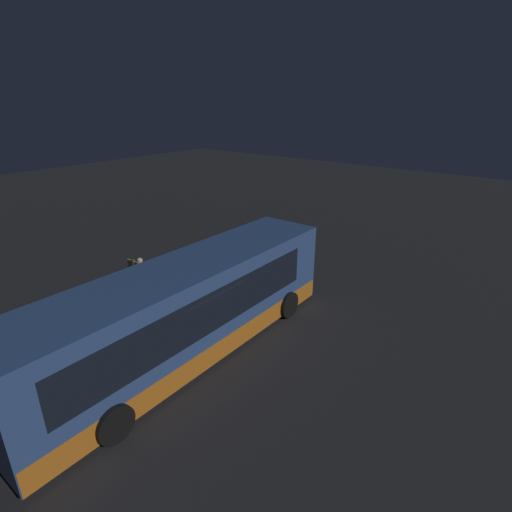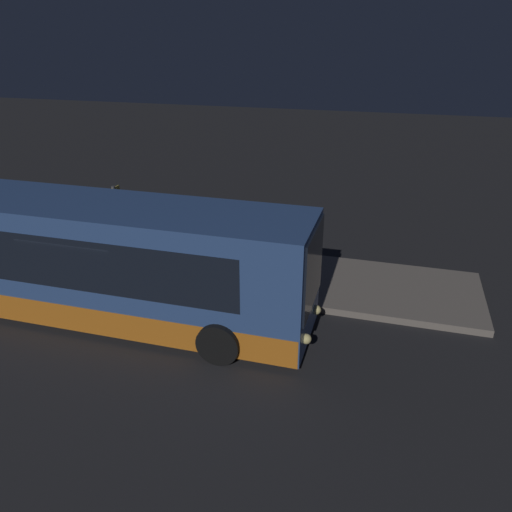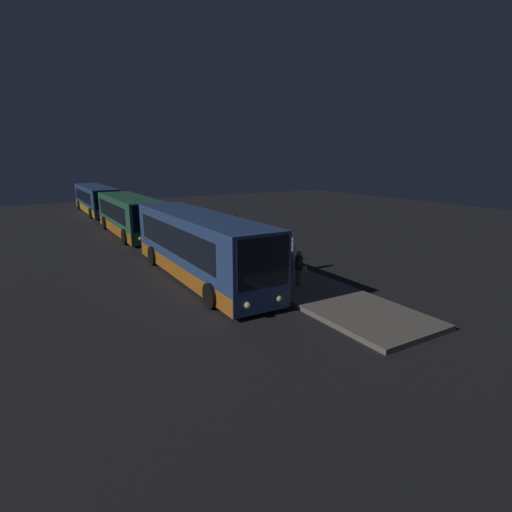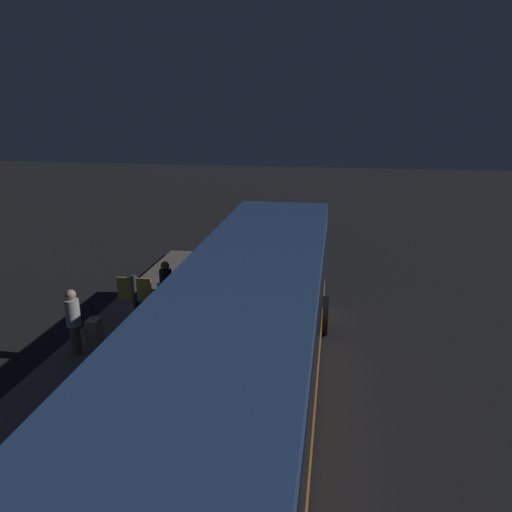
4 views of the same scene
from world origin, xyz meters
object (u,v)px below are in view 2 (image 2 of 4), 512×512
Objects in this scene: suitcase at (218,244)px; passenger_waiting at (206,225)px; passenger_with_bags at (267,250)px; bus_lead at (88,260)px; passenger_boarding at (188,244)px; sign_post at (117,221)px.

passenger_waiting is at bearing 155.15° from suitcase.
passenger_with_bags is 2.33m from suitcase.
bus_lead is 12.69× the size of suitcase.
suitcase is (2.03, 4.17, -1.01)m from bus_lead.
bus_lead reaches higher than passenger_waiting.
passenger_waiting is at bearing -158.61° from passenger_with_bags.
bus_lead reaches higher than passenger_with_bags.
passenger_with_bags reaches higher than passenger_boarding.
passenger_with_bags is 1.71× the size of suitcase.
bus_lead is at bearing 111.05° from passenger_boarding.
passenger_boarding is at bearing -59.28° from passenger_waiting.
bus_lead is 2.09m from sign_post.
suitcase is 3.43m from sign_post.
sign_post is (-1.86, -2.35, 0.79)m from passenger_waiting.
suitcase is (0.48, -0.22, -0.54)m from passenger_waiting.
passenger_waiting reaches higher than passenger_boarding.
passenger_boarding is at bearing -108.67° from suitcase.
suitcase is at bearing -159.65° from passenger_with_bags.
passenger_with_bags is at bearing -124.43° from passenger_boarding.
passenger_boarding is (1.57, 2.80, -0.52)m from bus_lead.
passenger_with_bags is (3.99, 3.02, -0.50)m from bus_lead.
passenger_waiting is 0.75m from suitcase.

